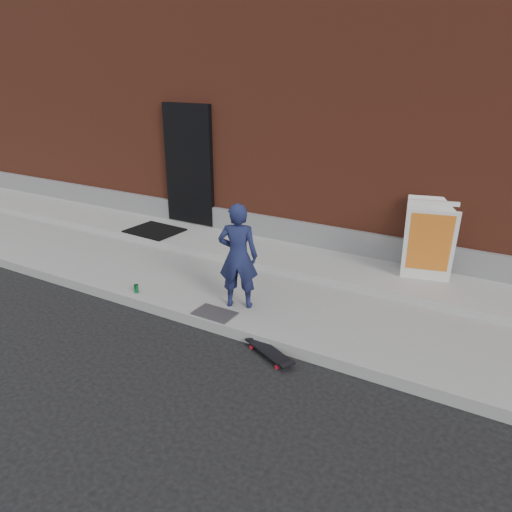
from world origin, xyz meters
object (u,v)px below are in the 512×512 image
Objects in this scene: skateboard at (269,352)px; soda_can at (136,289)px; child at (238,256)px; pizza_sign at (429,240)px.

skateboard is 2.35m from soda_can.
child is 1.35m from skateboard.
skateboard is 3.02m from pizza_sign.
pizza_sign is 9.59× the size of soda_can.
child is 1.66m from soda_can.
child is 2.82m from pizza_sign.
skateboard is 6.15× the size of soda_can.
pizza_sign is 4.25m from soda_can.
soda_can is at bearing 172.71° from skateboard.
pizza_sign is (1.13, 2.69, 0.76)m from skateboard.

